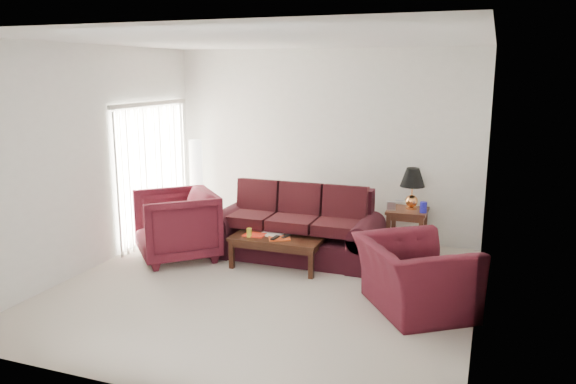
# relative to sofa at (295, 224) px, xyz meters

# --- Properties ---
(floor) EXTENTS (5.00, 5.00, 0.00)m
(floor) POSITION_rel_sofa_xyz_m (0.03, -1.23, -0.50)
(floor) COLOR beige
(floor) RESTS_ON ground
(blinds) EXTENTS (0.10, 2.00, 2.16)m
(blinds) POSITION_rel_sofa_xyz_m (-2.39, 0.07, 0.58)
(blinds) COLOR silver
(blinds) RESTS_ON ground
(sofa) EXTENTS (2.50, 1.21, 1.00)m
(sofa) POSITION_rel_sofa_xyz_m (0.00, 0.00, 0.00)
(sofa) COLOR black
(sofa) RESTS_ON ground
(throw_pillow) EXTENTS (0.41, 0.23, 0.41)m
(throw_pillow) POSITION_rel_sofa_xyz_m (-0.62, 0.84, 0.24)
(throw_pillow) COLOR black
(throw_pillow) RESTS_ON sofa
(end_table) EXTENTS (0.62, 0.62, 0.63)m
(end_table) POSITION_rel_sofa_xyz_m (1.46, 0.90, -0.18)
(end_table) COLOR #54331D
(end_table) RESTS_ON ground
(table_lamp) EXTENTS (0.39, 0.39, 0.62)m
(table_lamp) POSITION_rel_sofa_xyz_m (1.50, 0.95, 0.44)
(table_lamp) COLOR #DC8944
(table_lamp) RESTS_ON end_table
(clock) EXTENTS (0.13, 0.07, 0.13)m
(clock) POSITION_rel_sofa_xyz_m (1.24, 0.77, 0.20)
(clock) COLOR #BABBBE
(clock) RESTS_ON end_table
(blue_canister) EXTENTS (0.12, 0.12, 0.16)m
(blue_canister) POSITION_rel_sofa_xyz_m (1.70, 0.78, 0.21)
(blue_canister) COLOR #1A189C
(blue_canister) RESTS_ON end_table
(picture_frame) EXTENTS (0.12, 0.15, 0.05)m
(picture_frame) POSITION_rel_sofa_xyz_m (1.31, 1.13, 0.21)
(picture_frame) COLOR #B2B1B5
(picture_frame) RESTS_ON end_table
(floor_lamp) EXTENTS (0.26, 0.26, 1.55)m
(floor_lamp) POSITION_rel_sofa_xyz_m (-2.07, 0.85, 0.28)
(floor_lamp) COLOR silver
(floor_lamp) RESTS_ON ground
(armchair_left) EXTENTS (1.51, 1.51, 0.99)m
(armchair_left) POSITION_rel_sofa_xyz_m (-1.58, -0.63, -0.00)
(armchair_left) COLOR #420F18
(armchair_left) RESTS_ON ground
(armchair_right) EXTENTS (1.58, 1.62, 0.80)m
(armchair_right) POSITION_rel_sofa_xyz_m (1.86, -1.26, -0.10)
(armchair_right) COLOR #400E18
(armchair_right) RESTS_ON ground
(coffee_table) EXTENTS (1.38, 1.02, 0.44)m
(coffee_table) POSITION_rel_sofa_xyz_m (-0.09, -0.48, -0.28)
(coffee_table) COLOR black
(coffee_table) RESTS_ON ground
(magazine_red) EXTENTS (0.29, 0.22, 0.02)m
(magazine_red) POSITION_rel_sofa_xyz_m (-0.41, -0.53, -0.05)
(magazine_red) COLOR red
(magazine_red) RESTS_ON coffee_table
(magazine_white) EXTENTS (0.33, 0.28, 0.02)m
(magazine_white) POSITION_rel_sofa_xyz_m (-0.21, -0.42, -0.05)
(magazine_white) COLOR silver
(magazine_white) RESTS_ON coffee_table
(magazine_orange) EXTENTS (0.35, 0.32, 0.02)m
(magazine_orange) POSITION_rel_sofa_xyz_m (-0.03, -0.57, -0.05)
(magazine_orange) COLOR #CA4517
(magazine_orange) RESTS_ON coffee_table
(remote_a) EXTENTS (0.07, 0.19, 0.02)m
(remote_a) POSITION_rel_sofa_xyz_m (-0.07, -0.62, -0.03)
(remote_a) COLOR black
(remote_a) RESTS_ON coffee_table
(remote_b) EXTENTS (0.09, 0.17, 0.02)m
(remote_b) POSITION_rel_sofa_xyz_m (0.05, -0.50, -0.03)
(remote_b) COLOR black
(remote_b) RESTS_ON coffee_table
(yellow_glass) EXTENTS (0.08, 0.08, 0.12)m
(yellow_glass) POSITION_rel_sofa_xyz_m (-0.45, -0.62, -0.00)
(yellow_glass) COLOR yellow
(yellow_glass) RESTS_ON coffee_table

